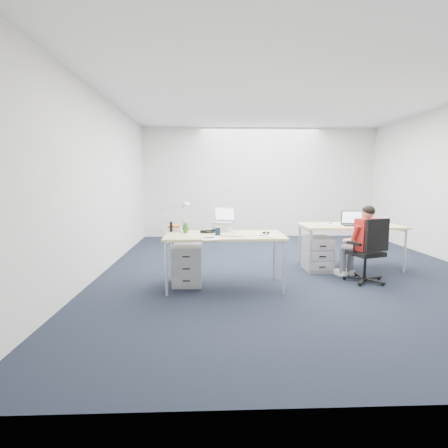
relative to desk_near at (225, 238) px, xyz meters
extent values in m
plane|color=black|center=(1.09, 0.89, -0.68)|extent=(7.00, 7.00, 0.00)
cube|color=silver|center=(1.09, 4.39, 0.72)|extent=(6.00, 0.02, 2.80)
cube|color=silver|center=(1.09, -2.61, 0.72)|extent=(6.00, 0.02, 2.80)
cube|color=silver|center=(-1.91, 0.89, 0.72)|extent=(0.02, 7.00, 2.80)
cube|color=white|center=(1.09, 0.89, 2.12)|extent=(6.00, 7.00, 0.01)
cube|color=#DEC880|center=(0.00, 0.00, 0.03)|extent=(1.60, 0.80, 0.03)
cylinder|color=#B7BABC|center=(-0.75, -0.35, -0.33)|extent=(0.04, 0.04, 0.70)
cylinder|color=#B7BABC|center=(0.75, -0.35, -0.33)|extent=(0.04, 0.04, 0.70)
cylinder|color=#B7BABC|center=(-0.75, 0.35, -0.33)|extent=(0.04, 0.04, 0.70)
cylinder|color=#B7BABC|center=(0.75, 0.35, -0.33)|extent=(0.04, 0.04, 0.70)
cube|color=#DEC880|center=(2.12, 0.95, 0.03)|extent=(1.60, 0.80, 0.03)
cylinder|color=#B7BABC|center=(1.37, 0.60, -0.33)|extent=(0.04, 0.04, 0.70)
cylinder|color=#B7BABC|center=(2.87, 0.60, -0.33)|extent=(0.04, 0.04, 0.70)
cylinder|color=#B7BABC|center=(1.37, 1.30, -0.33)|extent=(0.04, 0.04, 0.70)
cylinder|color=#B7BABC|center=(2.87, 1.30, -0.33)|extent=(0.04, 0.04, 0.70)
cylinder|color=black|center=(2.04, 0.17, -0.46)|extent=(0.04, 0.04, 0.36)
cube|color=black|center=(2.04, 0.17, -0.27)|extent=(0.51, 0.51, 0.06)
cube|color=black|center=(2.10, -0.02, 0.02)|extent=(0.38, 0.17, 0.45)
cube|color=red|center=(2.05, 0.19, 0.01)|extent=(0.38, 0.30, 0.46)
sphere|color=tan|center=(2.05, 0.19, 0.32)|extent=(0.18, 0.18, 0.18)
cube|color=#929497|center=(-0.52, 0.15, -0.41)|extent=(0.40, 0.50, 0.55)
cube|color=#929497|center=(1.55, 0.83, -0.41)|extent=(0.40, 0.50, 0.55)
cube|color=white|center=(0.10, -0.14, 0.05)|extent=(0.34, 0.23, 0.02)
ellipsoid|color=white|center=(0.13, -0.04, 0.06)|extent=(0.08, 0.11, 0.04)
cylinder|color=#142441|center=(-0.09, -0.06, 0.10)|extent=(0.09, 0.09, 0.12)
cylinder|color=silver|center=(-0.55, 0.22, 0.15)|extent=(0.08, 0.08, 0.21)
cube|color=silver|center=(-0.70, 0.34, 0.09)|extent=(0.23, 0.20, 0.09)
cube|color=black|center=(-0.75, 0.27, 0.12)|extent=(0.04, 0.03, 0.14)
cube|color=#FFEF93|center=(-0.19, -0.35, 0.05)|extent=(0.22, 0.31, 0.01)
cube|color=#FFEF93|center=(0.53, -0.18, 0.05)|extent=(0.21, 0.29, 0.01)
cylinder|color=white|center=(2.78, 1.10, 0.10)|extent=(0.09, 0.09, 0.11)
cube|color=white|center=(1.83, 1.02, 0.05)|extent=(0.33, 0.36, 0.01)
camera|label=1|loc=(-0.19, -4.67, 0.77)|focal=28.00mm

